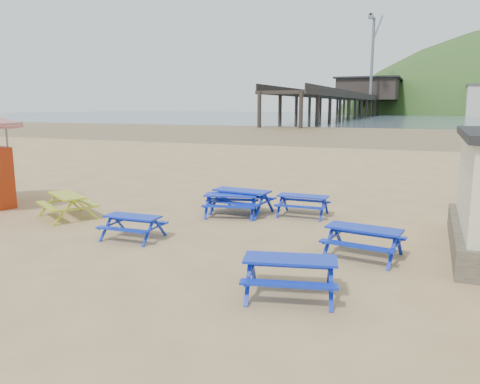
% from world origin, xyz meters
% --- Properties ---
extents(ground, '(400.00, 400.00, 0.00)m').
position_xyz_m(ground, '(0.00, 0.00, 0.00)').
color(ground, tan).
rests_on(ground, ground).
extents(wet_sand, '(400.00, 400.00, 0.00)m').
position_xyz_m(wet_sand, '(0.00, 55.00, 0.00)').
color(wet_sand, olive).
rests_on(wet_sand, ground).
extents(sea, '(400.00, 400.00, 0.00)m').
position_xyz_m(sea, '(0.00, 170.00, 0.01)').
color(sea, '#445561').
rests_on(sea, ground).
extents(picnic_table_blue_a, '(2.11, 1.86, 0.76)m').
position_xyz_m(picnic_table_blue_a, '(-0.12, 2.21, 0.38)').
color(picnic_table_blue_a, '#1A1FAF').
rests_on(picnic_table_blue_a, ground).
extents(picnic_table_blue_b, '(2.14, 1.79, 0.84)m').
position_xyz_m(picnic_table_blue_b, '(0.09, 2.70, 0.42)').
color(picnic_table_blue_b, '#1A1FAF').
rests_on(picnic_table_blue_b, ground).
extents(picnic_table_blue_c, '(1.72, 1.40, 0.71)m').
position_xyz_m(picnic_table_blue_c, '(2.18, 3.16, 0.36)').
color(picnic_table_blue_c, '#1A1FAF').
rests_on(picnic_table_blue_c, ground).
extents(picnic_table_blue_d, '(1.63, 1.33, 0.67)m').
position_xyz_m(picnic_table_blue_d, '(-1.59, -1.46, 0.34)').
color(picnic_table_blue_d, '#1A1FAF').
rests_on(picnic_table_blue_d, ground).
extents(picnic_table_blue_e, '(2.14, 1.87, 0.77)m').
position_xyz_m(picnic_table_blue_e, '(3.69, -3.67, 0.39)').
color(picnic_table_blue_e, '#1A1FAF').
rests_on(picnic_table_blue_e, ground).
extents(picnic_table_blue_f, '(2.02, 1.72, 0.76)m').
position_xyz_m(picnic_table_blue_f, '(4.74, -0.68, 0.38)').
color(picnic_table_blue_f, '#1A1FAF').
rests_on(picnic_table_blue_f, ground).
extents(picnic_table_yellow, '(2.43, 2.30, 0.80)m').
position_xyz_m(picnic_table_yellow, '(-5.15, -0.15, 0.40)').
color(picnic_table_yellow, gold).
rests_on(picnic_table_yellow, ground).
extents(pier, '(24.00, 220.00, 39.29)m').
position_xyz_m(pier, '(-17.99, 178.23, 5.46)').
color(pier, black).
rests_on(pier, ground).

